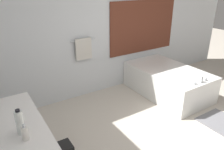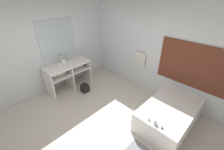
# 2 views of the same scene
# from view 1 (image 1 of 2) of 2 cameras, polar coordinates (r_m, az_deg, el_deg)

# --- Properties ---
(wall_back_with_blinds) EXTENTS (7.40, 0.13, 2.70)m
(wall_back_with_blinds) POSITION_cam_1_polar(r_m,az_deg,el_deg) (4.25, -3.94, 12.49)
(wall_back_with_blinds) COLOR silver
(wall_back_with_blinds) RESTS_ON ground_plane
(vanity_counter) EXTENTS (0.64, 1.37, 0.85)m
(vanity_counter) POSITION_cam_1_polar(r_m,az_deg,el_deg) (2.52, -24.20, -16.92)
(vanity_counter) COLOR white
(vanity_counter) RESTS_ON ground_plane
(bathtub) EXTENTS (1.00, 1.67, 0.65)m
(bathtub) POSITION_cam_1_polar(r_m,az_deg,el_deg) (4.57, 14.24, -1.25)
(bathtub) COLOR white
(bathtub) RESTS_ON ground_plane
(water_bottle_1) EXTENTS (0.07, 0.07, 0.26)m
(water_bottle_1) POSITION_cam_1_polar(r_m,az_deg,el_deg) (2.19, -22.94, -11.30)
(water_bottle_1) COLOR silver
(water_bottle_1) RESTS_ON vanity_counter
(soap_dispenser) EXTENTS (0.06, 0.06, 0.16)m
(soap_dispenser) POSITION_cam_1_polar(r_m,az_deg,el_deg) (2.13, -21.77, -13.91)
(soap_dispenser) COLOR white
(soap_dispenser) RESTS_ON vanity_counter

